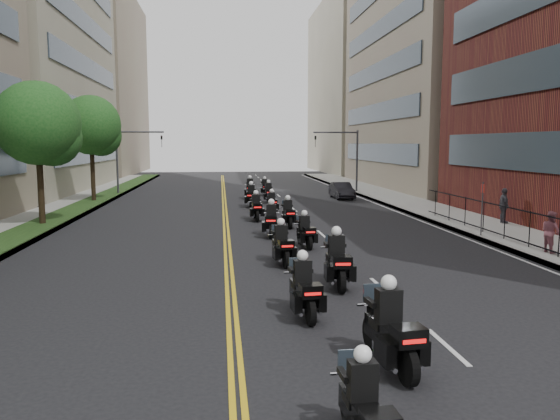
# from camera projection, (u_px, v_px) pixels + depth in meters

# --- Properties ---
(sidewalk_right) EXTENTS (4.00, 90.00, 0.15)m
(sidewalk_right) POSITION_uv_depth(u_px,v_px,m) (451.00, 217.00, 32.64)
(sidewalk_right) COLOR gray
(sidewalk_right) RESTS_ON ground
(sidewalk_left) EXTENTS (4.00, 90.00, 0.15)m
(sidewalk_left) POSITION_uv_depth(u_px,v_px,m) (34.00, 223.00, 30.05)
(sidewalk_left) COLOR gray
(sidewalk_left) RESTS_ON ground
(grass_strip) EXTENTS (2.00, 90.00, 0.04)m
(grass_strip) POSITION_uv_depth(u_px,v_px,m) (49.00, 221.00, 30.13)
(grass_strip) COLOR #193513
(grass_strip) RESTS_ON sidewalk_left
(building_right_tan) EXTENTS (15.11, 28.00, 30.00)m
(building_right_tan) POSITION_uv_depth(u_px,v_px,m) (452.00, 37.00, 54.54)
(building_right_tan) COLOR gray
(building_right_tan) RESTS_ON ground
(building_right_far) EXTENTS (15.00, 28.00, 26.00)m
(building_right_far) POSITION_uv_depth(u_px,v_px,m) (370.00, 88.00, 84.39)
(building_right_far) COLOR gray
(building_right_far) RESTS_ON ground
(building_left_far) EXTENTS (16.00, 28.00, 26.00)m
(building_left_far) POSITION_uv_depth(u_px,v_px,m) (80.00, 84.00, 79.70)
(building_left_far) COLOR gray
(building_left_far) RESTS_ON ground
(street_trees) EXTENTS (4.40, 38.40, 7.98)m
(street_trees) POSITION_uv_depth(u_px,v_px,m) (0.00, 127.00, 23.23)
(street_trees) COLOR #322516
(street_trees) RESTS_ON ground
(traffic_signal_right) EXTENTS (4.09, 0.20, 5.60)m
(traffic_signal_right) POSITION_uv_depth(u_px,v_px,m) (347.00, 152.00, 48.71)
(traffic_signal_right) COLOR #3F3F44
(traffic_signal_right) RESTS_ON ground
(traffic_signal_left) EXTENTS (4.09, 0.20, 5.60)m
(traffic_signal_left) POSITION_uv_depth(u_px,v_px,m) (128.00, 152.00, 46.65)
(traffic_signal_left) COLOR #3F3F44
(traffic_signal_left) RESTS_ON ground
(motorcycle_0) EXTENTS (0.50, 2.12, 1.56)m
(motorcycle_0) POSITION_uv_depth(u_px,v_px,m) (364.00, 412.00, 7.78)
(motorcycle_0) COLOR black
(motorcycle_0) RESTS_ON ground
(motorcycle_1) EXTENTS (0.71, 2.52, 1.86)m
(motorcycle_1) POSITION_uv_depth(u_px,v_px,m) (391.00, 333.00, 10.72)
(motorcycle_1) COLOR black
(motorcycle_1) RESTS_ON ground
(motorcycle_2) EXTENTS (0.62, 2.32, 1.71)m
(motorcycle_2) POSITION_uv_depth(u_px,v_px,m) (304.00, 291.00, 13.97)
(motorcycle_2) COLOR black
(motorcycle_2) RESTS_ON ground
(motorcycle_3) EXTENTS (0.60, 2.55, 1.88)m
(motorcycle_3) POSITION_uv_depth(u_px,v_px,m) (337.00, 263.00, 16.91)
(motorcycle_3) COLOR black
(motorcycle_3) RESTS_ON ground
(motorcycle_4) EXTENTS (0.65, 2.31, 1.70)m
(motorcycle_4) POSITION_uv_depth(u_px,v_px,m) (282.00, 246.00, 20.03)
(motorcycle_4) COLOR black
(motorcycle_4) RESTS_ON ground
(motorcycle_5) EXTENTS (0.61, 2.16, 1.59)m
(motorcycle_5) POSITION_uv_depth(u_px,v_px,m) (305.00, 233.00, 23.32)
(motorcycle_5) COLOR black
(motorcycle_5) RESTS_ON ground
(motorcycle_6) EXTENTS (0.70, 2.44, 1.80)m
(motorcycle_6) POSITION_uv_depth(u_px,v_px,m) (271.00, 222.00, 26.07)
(motorcycle_6) COLOR black
(motorcycle_6) RESTS_ON ground
(motorcycle_7) EXTENTS (0.54, 2.31, 1.70)m
(motorcycle_7) POSITION_uv_depth(u_px,v_px,m) (288.00, 215.00, 28.91)
(motorcycle_7) COLOR black
(motorcycle_7) RESTS_ON ground
(motorcycle_8) EXTENTS (0.55, 2.37, 1.75)m
(motorcycle_8) POSITION_uv_depth(u_px,v_px,m) (256.00, 208.00, 31.48)
(motorcycle_8) COLOR black
(motorcycle_8) RESTS_ON ground
(motorcycle_9) EXTENTS (0.50, 2.08, 1.53)m
(motorcycle_9) POSITION_uv_depth(u_px,v_px,m) (272.00, 203.00, 34.90)
(motorcycle_9) COLOR black
(motorcycle_9) RESTS_ON ground
(motorcycle_10) EXTENTS (0.68, 2.45, 1.81)m
(motorcycle_10) POSITION_uv_depth(u_px,v_px,m) (251.00, 197.00, 38.11)
(motorcycle_10) COLOR black
(motorcycle_10) RESTS_ON ground
(motorcycle_11) EXTENTS (0.54, 2.35, 1.73)m
(motorcycle_11) POSITION_uv_depth(u_px,v_px,m) (269.00, 194.00, 40.70)
(motorcycle_11) COLOR black
(motorcycle_11) RESTS_ON ground
(motorcycle_12) EXTENTS (0.61, 2.56, 1.89)m
(motorcycle_12) POSITION_uv_depth(u_px,v_px,m) (250.00, 189.00, 43.85)
(motorcycle_12) COLOR black
(motorcycle_12) RESTS_ON ground
(motorcycle_13) EXTENTS (0.51, 2.22, 1.64)m
(motorcycle_13) POSITION_uv_depth(u_px,v_px,m) (265.00, 188.00, 46.50)
(motorcycle_13) COLOR black
(motorcycle_13) RESTS_ON ground
(parked_sedan) EXTENTS (1.44, 3.98, 1.31)m
(parked_sedan) POSITION_uv_depth(u_px,v_px,m) (342.00, 190.00, 43.96)
(parked_sedan) COLOR black
(parked_sedan) RESTS_ON ground
(pedestrian_b) EXTENTS (0.71, 0.87, 1.65)m
(pedestrian_b) POSITION_uv_depth(u_px,v_px,m) (551.00, 232.00, 21.44)
(pedestrian_b) COLOR #8D4D59
(pedestrian_b) RESTS_ON sidewalk_right
(pedestrian_c) EXTENTS (0.61, 1.16, 1.90)m
(pedestrian_c) POSITION_uv_depth(u_px,v_px,m) (504.00, 206.00, 29.34)
(pedestrian_c) COLOR #44444C
(pedestrian_c) RESTS_ON sidewalk_right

